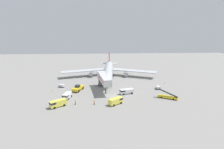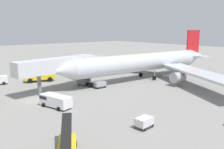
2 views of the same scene
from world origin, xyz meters
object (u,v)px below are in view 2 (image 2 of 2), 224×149
at_px(service_van_far_left, 55,100).
at_px(baggage_cart_far_center, 45,71).
at_px(safety_cone_alpha, 21,74).
at_px(pushback_tug, 39,77).
at_px(jet_bridge, 61,66).
at_px(baggage_cart_near_center, 144,122).
at_px(baggage_cart_mid_center, 100,84).
at_px(airplane_at_gate, 146,62).

bearing_deg(service_van_far_left, baggage_cart_far_center, 158.72).
bearing_deg(safety_cone_alpha, pushback_tug, 3.08).
height_order(jet_bridge, baggage_cart_far_center, jet_bridge).
bearing_deg(baggage_cart_near_center, safety_cone_alpha, 179.73).
distance_m(service_van_far_left, baggage_cart_far_center, 29.75).
xyz_separation_m(baggage_cart_near_center, safety_cone_alpha, (-45.17, 0.22, -0.45)).
relative_size(baggage_cart_near_center, baggage_cart_mid_center, 0.96).
xyz_separation_m(service_van_far_left, baggage_cart_mid_center, (-5.43, 13.04, -0.39)).
distance_m(jet_bridge, service_van_far_left, 11.47).
distance_m(jet_bridge, pushback_tug, 11.51).
distance_m(jet_bridge, baggage_cart_far_center, 19.81).
height_order(baggage_cart_far_center, baggage_cart_mid_center, baggage_cart_mid_center).
height_order(pushback_tug, service_van_far_left, pushback_tug).
bearing_deg(pushback_tug, airplane_at_gate, 57.09).
bearing_deg(baggage_cart_far_center, baggage_cart_near_center, -7.84).
height_order(service_van_far_left, baggage_cart_far_center, service_van_far_left).
relative_size(pushback_tug, baggage_cart_mid_center, 2.87).
bearing_deg(pushback_tug, jet_bridge, 1.47).
distance_m(airplane_at_gate, pushback_tug, 26.25).
xyz_separation_m(pushback_tug, safety_cone_alpha, (-10.74, -0.58, -0.83)).
relative_size(baggage_cart_far_center, safety_cone_alpha, 4.48).
distance_m(airplane_at_gate, service_van_far_left, 28.38).
xyz_separation_m(pushback_tug, baggage_cart_near_center, (34.43, -0.79, -0.37)).
bearing_deg(service_van_far_left, airplane_at_gate, 101.52).
height_order(pushback_tug, safety_cone_alpha, pushback_tug).
height_order(airplane_at_gate, baggage_cart_near_center, airplane_at_gate).
distance_m(pushback_tug, baggage_cart_near_center, 34.44).
relative_size(pushback_tug, service_van_far_left, 1.24).
relative_size(service_van_far_left, safety_cone_alpha, 9.35).
height_order(airplane_at_gate, service_van_far_left, airplane_at_gate).
bearing_deg(safety_cone_alpha, airplane_at_gate, 42.05).
bearing_deg(baggage_cart_far_center, safety_cone_alpha, -116.72).
xyz_separation_m(baggage_cart_near_center, baggage_cart_far_center, (-42.34, 5.83, -0.02)).
xyz_separation_m(jet_bridge, pushback_tug, (-10.84, -0.28, -3.85)).
bearing_deg(service_van_far_left, baggage_cart_near_center, 18.74).
bearing_deg(service_van_far_left, baggage_cart_mid_center, 112.60).
xyz_separation_m(airplane_at_gate, safety_cone_alpha, (-24.91, -22.47, -3.88)).
distance_m(jet_bridge, safety_cone_alpha, 22.10).
height_order(pushback_tug, baggage_cart_far_center, pushback_tug).
distance_m(pushback_tug, safety_cone_alpha, 10.79).
bearing_deg(service_van_far_left, jet_bridge, 146.04).
relative_size(jet_bridge, service_van_far_left, 3.02).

